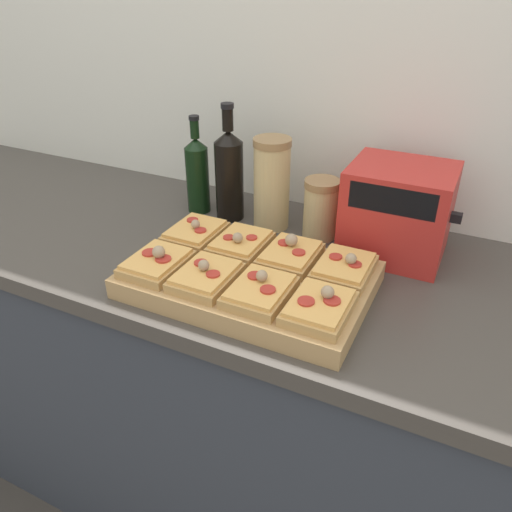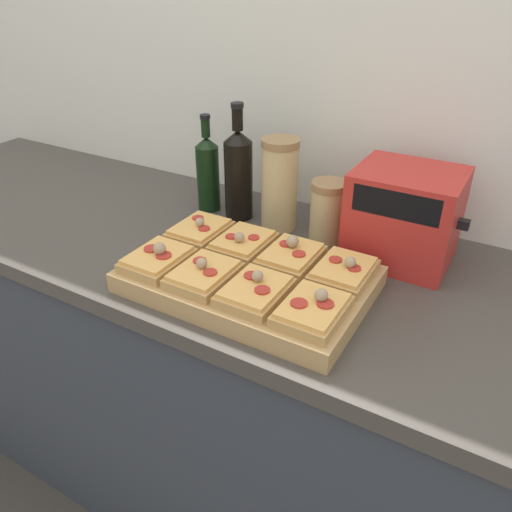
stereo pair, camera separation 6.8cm
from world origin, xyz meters
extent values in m
cube|color=silver|center=(0.00, 0.68, 1.25)|extent=(6.00, 0.06, 2.50)
cube|color=#333842|center=(0.00, 0.32, 0.45)|extent=(2.60, 0.64, 0.90)
cube|color=#423D38|center=(0.00, 0.32, 0.92)|extent=(2.63, 0.67, 0.04)
cube|color=tan|center=(0.03, 0.18, 0.96)|extent=(0.50, 0.32, 0.04)
cube|color=tan|center=(-0.15, 0.26, 0.99)|extent=(0.11, 0.14, 0.02)
cube|color=#E5A856|center=(-0.15, 0.26, 1.01)|extent=(0.10, 0.13, 0.01)
cylinder|color=#AD2D23|center=(-0.17, 0.29, 1.01)|extent=(0.03, 0.03, 0.00)
cylinder|color=#AD2D23|center=(-0.13, 0.25, 1.01)|extent=(0.03, 0.03, 0.00)
sphere|color=tan|center=(-0.14, 0.26, 1.02)|extent=(0.02, 0.02, 0.02)
cube|color=tan|center=(-0.03, 0.26, 0.99)|extent=(0.11, 0.14, 0.02)
cube|color=#E5A856|center=(-0.03, 0.26, 1.01)|extent=(0.10, 0.13, 0.01)
cylinder|color=#AD2D23|center=(-0.05, 0.25, 1.01)|extent=(0.02, 0.02, 0.00)
cylinder|color=#AD2D23|center=(-0.01, 0.27, 1.01)|extent=(0.02, 0.02, 0.00)
sphere|color=tan|center=(-0.02, 0.24, 1.02)|extent=(0.02, 0.02, 0.02)
cube|color=tan|center=(0.09, 0.26, 0.99)|extent=(0.11, 0.14, 0.02)
cube|color=#E5A856|center=(0.09, 0.26, 1.01)|extent=(0.10, 0.13, 0.01)
cylinder|color=#AD2D23|center=(0.07, 0.28, 1.01)|extent=(0.03, 0.03, 0.00)
cylinder|color=#AD2D23|center=(0.11, 0.25, 1.01)|extent=(0.03, 0.03, 0.00)
sphere|color=tan|center=(0.09, 0.28, 1.02)|extent=(0.03, 0.03, 0.03)
cube|color=tan|center=(0.21, 0.26, 0.99)|extent=(0.11, 0.14, 0.02)
cube|color=#E5A856|center=(0.21, 0.26, 1.01)|extent=(0.10, 0.13, 0.01)
cylinder|color=#AD2D23|center=(0.19, 0.27, 1.01)|extent=(0.03, 0.03, 0.00)
cylinder|color=#AD2D23|center=(0.23, 0.26, 1.01)|extent=(0.03, 0.03, 0.00)
sphere|color=tan|center=(0.22, 0.26, 1.02)|extent=(0.02, 0.02, 0.02)
cube|color=tan|center=(-0.15, 0.11, 0.99)|extent=(0.11, 0.14, 0.02)
cube|color=#E5A856|center=(-0.15, 0.11, 1.01)|extent=(0.10, 0.13, 0.01)
cylinder|color=#AD2D23|center=(-0.17, 0.11, 1.01)|extent=(0.03, 0.03, 0.00)
cylinder|color=#AD2D23|center=(-0.13, 0.11, 1.01)|extent=(0.03, 0.03, 0.00)
sphere|color=tan|center=(-0.14, 0.11, 1.02)|extent=(0.03, 0.03, 0.03)
cube|color=tan|center=(-0.03, 0.11, 0.99)|extent=(0.11, 0.14, 0.02)
cube|color=#E5A856|center=(-0.03, 0.11, 1.01)|extent=(0.10, 0.13, 0.01)
cylinder|color=#AD2D23|center=(-0.05, 0.13, 1.01)|extent=(0.03, 0.03, 0.00)
cylinder|color=#AD2D23|center=(-0.01, 0.10, 1.01)|extent=(0.03, 0.03, 0.00)
sphere|color=tan|center=(-0.03, 0.11, 1.02)|extent=(0.02, 0.02, 0.02)
cube|color=tan|center=(0.09, 0.11, 0.99)|extent=(0.11, 0.14, 0.02)
cube|color=#E5A856|center=(0.09, 0.11, 1.01)|extent=(0.10, 0.13, 0.01)
cylinder|color=#AD2D23|center=(0.07, 0.13, 1.01)|extent=(0.03, 0.03, 0.00)
cylinder|color=#AD2D23|center=(0.11, 0.10, 1.01)|extent=(0.03, 0.03, 0.00)
sphere|color=tan|center=(0.09, 0.12, 1.02)|extent=(0.02, 0.02, 0.02)
cube|color=tan|center=(0.21, 0.11, 0.99)|extent=(0.11, 0.14, 0.02)
cube|color=#E5A856|center=(0.21, 0.11, 1.01)|extent=(0.10, 0.13, 0.01)
cylinder|color=#AD2D23|center=(0.19, 0.09, 1.01)|extent=(0.03, 0.03, 0.00)
cylinder|color=#AD2D23|center=(0.23, 0.12, 1.01)|extent=(0.03, 0.03, 0.00)
sphere|color=tan|center=(0.22, 0.12, 1.02)|extent=(0.02, 0.02, 0.02)
cylinder|color=black|center=(-0.27, 0.47, 1.03)|extent=(0.06, 0.06, 0.18)
cone|color=black|center=(-0.27, 0.47, 1.13)|extent=(0.06, 0.06, 0.03)
cylinder|color=black|center=(-0.27, 0.47, 1.17)|extent=(0.02, 0.02, 0.05)
cylinder|color=black|center=(-0.27, 0.47, 1.20)|extent=(0.03, 0.03, 0.01)
cylinder|color=black|center=(-0.17, 0.47, 1.04)|extent=(0.07, 0.07, 0.21)
cone|color=black|center=(-0.17, 0.47, 1.16)|extent=(0.07, 0.07, 0.03)
cylinder|color=black|center=(-0.17, 0.47, 1.21)|extent=(0.03, 0.03, 0.06)
cylinder|color=black|center=(-0.17, 0.47, 1.24)|extent=(0.03, 0.03, 0.01)
cylinder|color=tan|center=(-0.05, 0.47, 1.05)|extent=(0.09, 0.09, 0.22)
cylinder|color=#937047|center=(-0.05, 0.47, 1.17)|extent=(0.10, 0.10, 0.02)
cylinder|color=tan|center=(0.08, 0.47, 1.01)|extent=(0.08, 0.08, 0.13)
cylinder|color=#937047|center=(0.08, 0.47, 1.08)|extent=(0.09, 0.09, 0.02)
cube|color=red|center=(0.27, 0.47, 1.05)|extent=(0.23, 0.20, 0.21)
cube|color=black|center=(0.27, 0.38, 1.11)|extent=(0.18, 0.01, 0.06)
cube|color=black|center=(0.40, 0.47, 1.06)|extent=(0.02, 0.02, 0.02)
camera|label=1|loc=(0.43, -0.61, 1.54)|focal=35.00mm
camera|label=2|loc=(0.49, -0.57, 1.54)|focal=35.00mm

